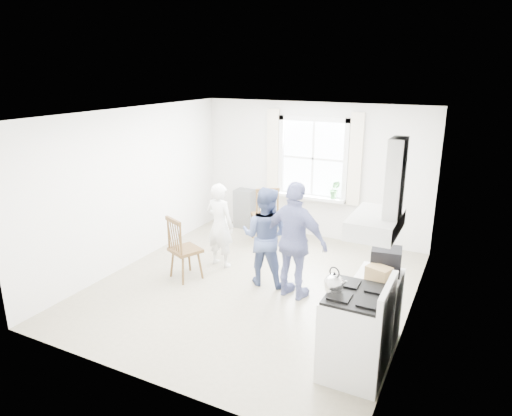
{
  "coord_description": "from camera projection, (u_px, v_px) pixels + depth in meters",
  "views": [
    {
      "loc": [
        2.87,
        -5.64,
        3.2
      ],
      "look_at": [
        -0.07,
        0.2,
        1.18
      ],
      "focal_mm": 32.0,
      "sensor_mm": 36.0,
      "label": 1
    }
  ],
  "objects": [
    {
      "name": "person_mid",
      "position": [
        265.0,
        236.0,
        6.87
      ],
      "size": [
        0.82,
        0.82,
        1.53
      ],
      "primitive_type": "imported",
      "rotation": [
        0.0,
        0.0,
        3.25
      ],
      "color": "#43517C",
      "rests_on": "ground"
    },
    {
      "name": "low_cabinet",
      "position": [
        377.0,
        308.0,
        5.45
      ],
      "size": [
        0.5,
        0.55,
        0.9
      ],
      "primitive_type": "cube",
      "color": "silver",
      "rests_on": "ground"
    },
    {
      "name": "kettle",
      "position": [
        334.0,
        284.0,
        4.75
      ],
      "size": [
        0.2,
        0.2,
        0.29
      ],
      "color": "silver",
      "rests_on": "gas_stove"
    },
    {
      "name": "windsor_chair_a",
      "position": [
        266.0,
        209.0,
        8.52
      ],
      "size": [
        0.64,
        0.64,
        1.1
      ],
      "color": "#452E16",
      "rests_on": "ground"
    },
    {
      "name": "gas_stove",
      "position": [
        356.0,
        333.0,
        4.87
      ],
      "size": [
        0.68,
        0.76,
        1.12
      ],
      "color": "silver",
      "rests_on": "ground"
    },
    {
      "name": "shelf_unit",
      "position": [
        245.0,
        209.0,
        9.46
      ],
      "size": [
        0.4,
        0.3,
        0.8
      ],
      "primitive_type": "cube",
      "color": "slate",
      "rests_on": "ground"
    },
    {
      "name": "potted_plant",
      "position": [
        335.0,
        190.0,
        8.49
      ],
      "size": [
        0.22,
        0.22,
        0.35
      ],
      "primitive_type": "imported",
      "rotation": [
        0.0,
        0.0,
        0.18
      ],
      "color": "#357735",
      "rests_on": "window_assembly"
    },
    {
      "name": "person_right",
      "position": [
        295.0,
        241.0,
        6.42
      ],
      "size": [
        1.17,
        1.17,
        1.72
      ],
      "primitive_type": "imported",
      "rotation": [
        0.0,
        0.0,
        2.96
      ],
      "color": "navy",
      "rests_on": "ground"
    },
    {
      "name": "window_assembly",
      "position": [
        312.0,
        163.0,
        8.65
      ],
      "size": [
        1.88,
        0.24,
        1.7
      ],
      "color": "white",
      "rests_on": "room_shell"
    },
    {
      "name": "room_shell",
      "position": [
        254.0,
        205.0,
        6.61
      ],
      "size": [
        4.62,
        5.12,
        2.64
      ],
      "color": "gray",
      "rests_on": "ground"
    },
    {
      "name": "stereo_stack",
      "position": [
        386.0,
        260.0,
        5.3
      ],
      "size": [
        0.38,
        0.35,
        0.3
      ],
      "color": "black",
      "rests_on": "low_cabinet"
    },
    {
      "name": "cardboard_box",
      "position": [
        379.0,
        274.0,
        5.12
      ],
      "size": [
        0.3,
        0.26,
        0.17
      ],
      "primitive_type": "cube",
      "rotation": [
        0.0,
        0.0,
        -0.32
      ],
      "color": "#A1804E",
      "rests_on": "low_cabinet"
    },
    {
      "name": "windsor_chair_b",
      "position": [
        179.0,
        242.0,
        7.02
      ],
      "size": [
        0.57,
        0.56,
        1.03
      ],
      "color": "#452E16",
      "rests_on": "ground"
    },
    {
      "name": "person_left",
      "position": [
        220.0,
        225.0,
        7.52
      ],
      "size": [
        0.58,
        0.58,
        1.43
      ],
      "primitive_type": "imported",
      "rotation": [
        0.0,
        0.0,
        3.03
      ],
      "color": "white",
      "rests_on": "ground"
    },
    {
      "name": "range_hood",
      "position": [
        382.0,
        208.0,
        4.39
      ],
      "size": [
        0.45,
        0.76,
        0.94
      ],
      "color": "silver",
      "rests_on": "room_shell"
    }
  ]
}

